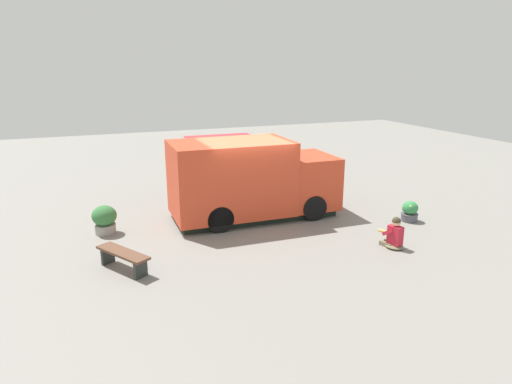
{
  "coord_description": "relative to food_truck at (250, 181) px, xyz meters",
  "views": [
    {
      "loc": [
        -4.6,
        -12.62,
        4.72
      ],
      "look_at": [
        -0.22,
        -1.43,
        1.29
      ],
      "focal_mm": 31.74,
      "sensor_mm": 36.0,
      "label": 1
    }
  ],
  "objects": [
    {
      "name": "person_customer",
      "position": [
        2.66,
        -3.7,
        -0.82
      ],
      "size": [
        0.55,
        0.81,
        0.86
      ],
      "color": "#716A4D",
      "rests_on": "ground_plane"
    },
    {
      "name": "ground_plane",
      "position": [
        -0.21,
        -0.14,
        -1.17
      ],
      "size": [
        40.0,
        40.0,
        0.0
      ],
      "primitive_type": "plane",
      "color": "gray"
    },
    {
      "name": "planter_flowering_near",
      "position": [
        -4.39,
        0.18,
        -0.74
      ],
      "size": [
        0.69,
        0.69,
        0.83
      ],
      "color": "gray",
      "rests_on": "ground_plane"
    },
    {
      "name": "planter_flowering_far",
      "position": [
        4.46,
        -2.14,
        -0.86
      ],
      "size": [
        0.52,
        0.52,
        0.63
      ],
      "color": "#50515B",
      "rests_on": "ground_plane"
    },
    {
      "name": "food_truck",
      "position": [
        0.0,
        0.0,
        0.0
      ],
      "size": [
        5.2,
        2.79,
        2.46
      ],
      "color": "#D54226",
      "rests_on": "ground_plane"
    },
    {
      "name": "plaza_bench",
      "position": [
        -4.14,
        -2.51,
        -0.81
      ],
      "size": [
        1.14,
        1.54,
        0.48
      ],
      "color": "brown",
      "rests_on": "ground_plane"
    }
  ]
}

